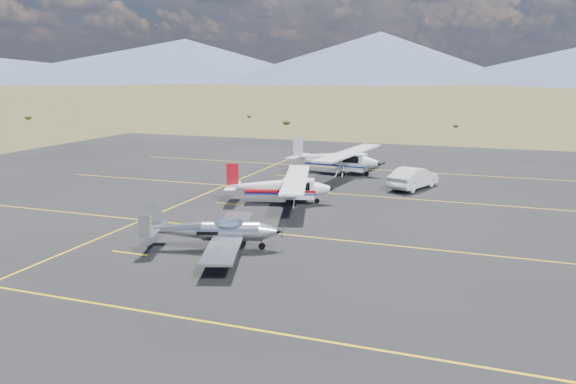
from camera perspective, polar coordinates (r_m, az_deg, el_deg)
The scene contains 6 objects.
ground at distance 29.39m, azimuth -7.02°, elevation -4.82°, with size 1600.00×1600.00×0.00m, color #383D1C.
apron at distance 35.54m, azimuth -1.94°, elevation -1.77°, with size 72.00×72.00×0.02m, color black.
aircraft_low_wing at distance 27.54m, azimuth -7.38°, elevation -3.95°, with size 6.60×8.94×1.95m.
aircraft_cessna at distance 36.97m, azimuth -0.78°, elevation 0.62°, with size 6.89×10.26×2.61m.
aircraft_plain at distance 48.08m, azimuth 4.91°, elevation 3.43°, with size 7.16×11.85×2.99m.
sedan at distance 42.80m, azimuth 12.62°, elevation 1.42°, with size 1.70×4.88×1.61m, color silver.
Camera 1 is at (12.84, -25.05, 8.46)m, focal length 35.00 mm.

